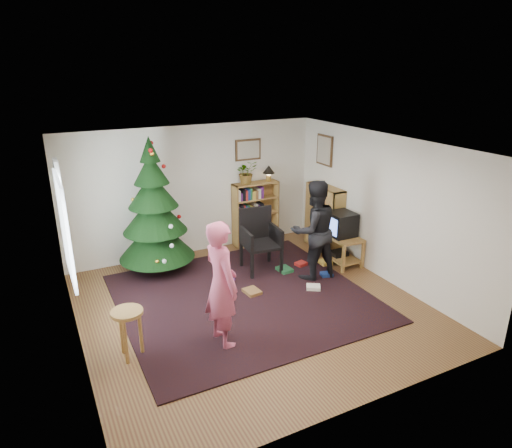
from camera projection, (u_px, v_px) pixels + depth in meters
name	position (u px, v px, depth m)	size (l,w,h in m)	color
floor	(252.00, 306.00, 7.10)	(5.00, 5.00, 0.00)	brown
ceiling	(251.00, 146.00, 6.26)	(5.00, 5.00, 0.00)	white
wall_back	(194.00, 191.00, 8.78)	(5.00, 0.02, 2.50)	silver
wall_front	(361.00, 309.00, 4.58)	(5.00, 0.02, 2.50)	silver
wall_left	(70.00, 263.00, 5.62)	(0.02, 5.00, 2.50)	silver
wall_right	(383.00, 208.00, 7.74)	(0.02, 5.00, 2.50)	silver
rug	(243.00, 297.00, 7.35)	(3.80, 3.60, 0.02)	black
window_pane	(65.00, 229.00, 6.06)	(0.04, 1.20, 1.40)	silver
curtain	(63.00, 214.00, 6.66)	(0.06, 0.35, 1.60)	silver
picture_back	(248.00, 150.00, 9.02)	(0.55, 0.03, 0.42)	#4C3319
picture_right	(325.00, 150.00, 8.97)	(0.03, 0.50, 0.60)	#4C3319
christmas_tree	(155.00, 217.00, 8.01)	(1.34, 1.34, 2.44)	#3F2816
bookshelf_back	(256.00, 213.00, 9.38)	(0.95, 0.30, 1.30)	#A67F3B
bookshelf_right	(324.00, 217.00, 9.10)	(0.30, 0.95, 1.30)	#A67F3B
tv_stand	(339.00, 246.00, 8.58)	(0.50, 0.90, 0.55)	#A67F3B
crt_tv	(341.00, 224.00, 8.43)	(0.47, 0.50, 0.44)	black
armchair	(258.00, 237.00, 8.22)	(0.67, 0.67, 1.13)	black
stool	(128.00, 321.00, 5.73)	(0.40, 0.40, 0.67)	#A67F3B
person_standing	(221.00, 284.00, 5.92)	(0.63, 0.42, 1.74)	#BE4C69
person_by_chair	(314.00, 230.00, 7.79)	(0.85, 0.66, 1.75)	black
potted_plant	(246.00, 172.00, 9.00)	(0.42, 0.37, 0.47)	gray
table_lamp	(269.00, 170.00, 9.22)	(0.24, 0.24, 0.32)	#A57F33
floor_clutter	(291.00, 275.00, 8.05)	(2.12, 1.14, 0.08)	#A51E19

